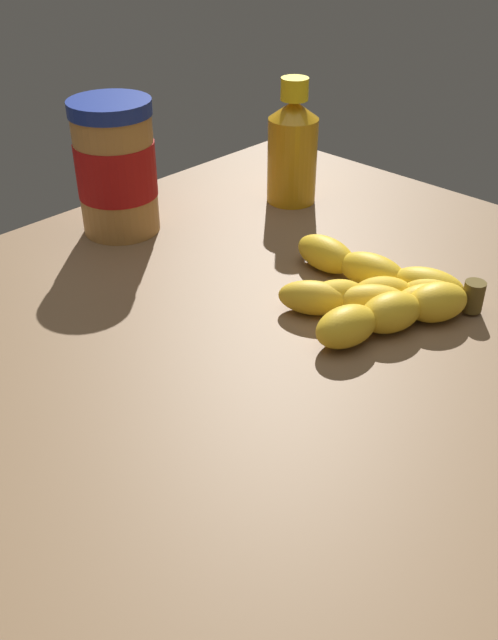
# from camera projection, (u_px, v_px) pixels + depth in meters

# --- Properties ---
(ground_plane) EXTENTS (0.91, 0.68, 0.03)m
(ground_plane) POSITION_uv_depth(u_px,v_px,m) (223.00, 355.00, 0.63)
(ground_plane) COLOR brown
(banana_bunch) EXTENTS (0.17, 0.20, 0.04)m
(banana_bunch) POSITION_uv_depth(u_px,v_px,m) (381.00, 293.00, 0.66)
(banana_bunch) COLOR yellow
(banana_bunch) RESTS_ON ground_plane
(peanut_butter_jar) EXTENTS (0.09, 0.09, 0.15)m
(peanut_butter_jar) POSITION_uv_depth(u_px,v_px,m) (116.00, 168.00, 0.78)
(peanut_butter_jar) COLOR #BF8442
(peanut_butter_jar) RESTS_ON ground_plane
(honey_bottle) EXTENTS (0.06, 0.06, 0.15)m
(honey_bottle) POSITION_uv_depth(u_px,v_px,m) (293.00, 149.00, 0.85)
(honey_bottle) COLOR orange
(honey_bottle) RESTS_ON ground_plane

